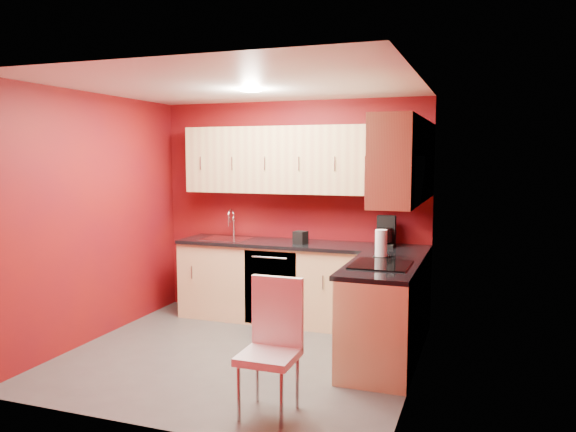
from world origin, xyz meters
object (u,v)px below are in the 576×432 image
Objects in this scene: sink at (227,236)px; coffee_maker at (385,231)px; microwave at (396,180)px; dining_chair at (269,349)px; paper_towel at (381,243)px; napkin_holder at (300,238)px.

coffee_maker is at bearing 1.36° from sink.
microwave is at bearing -25.60° from sink.
dining_chair is (-0.69, -1.24, -1.17)m from microwave.
sink is 1.84m from coffee_maker.
coffee_maker is (1.84, 0.04, 0.13)m from sink.
sink reaches higher than dining_chair.
sink is 2.68m from dining_chair.
coffee_maker is at bearing 103.81° from microwave.
paper_towel is 1.79m from dining_chair.
napkin_holder is at bearing 141.84° from microwave.
microwave is 0.77× the size of dining_chair.
sink is at bearing 154.40° from microwave.
paper_towel reaches higher than napkin_holder.
coffee_maker is 0.92m from napkin_holder.
microwave is at bearing -38.16° from napkin_holder.
paper_towel is 0.27× the size of dining_chair.
coffee_maker is at bearing 96.15° from paper_towel.
microwave is at bearing 60.89° from dining_chair.
dining_chair is at bearing -119.25° from microwave.
sink is 0.93m from napkin_holder.
napkin_holder is 2.26m from dining_chair.
napkin_holder is at bearing 102.52° from dining_chair.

